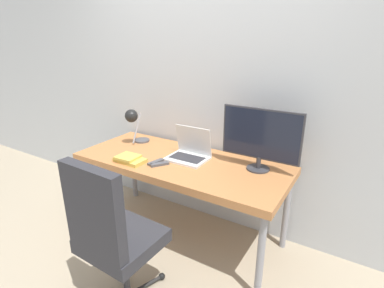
{
  "coord_description": "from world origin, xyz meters",
  "views": [
    {
      "loc": [
        1.27,
        -1.53,
        1.7
      ],
      "look_at": [
        0.13,
        0.34,
        0.91
      ],
      "focal_mm": 28.0,
      "sensor_mm": 36.0,
      "label": 1
    }
  ],
  "objects_px": {
    "laptop": "(189,152)",
    "desk_lamp": "(133,121)",
    "monitor": "(261,137)",
    "book_stack": "(129,159)",
    "office_chair": "(111,232)"
  },
  "relations": [
    {
      "from": "monitor",
      "to": "book_stack",
      "type": "xyz_separation_m",
      "value": [
        -0.95,
        -0.41,
        -0.24
      ]
    },
    {
      "from": "office_chair",
      "to": "book_stack",
      "type": "bearing_deg",
      "value": 123.55
    },
    {
      "from": "laptop",
      "to": "desk_lamp",
      "type": "relative_size",
      "value": 0.96
    },
    {
      "from": "book_stack",
      "to": "office_chair",
      "type": "bearing_deg",
      "value": -56.45
    },
    {
      "from": "book_stack",
      "to": "desk_lamp",
      "type": "bearing_deg",
      "value": 125.59
    },
    {
      "from": "laptop",
      "to": "office_chair",
      "type": "bearing_deg",
      "value": -87.96
    },
    {
      "from": "book_stack",
      "to": "monitor",
      "type": "bearing_deg",
      "value": 23.46
    },
    {
      "from": "office_chair",
      "to": "desk_lamp",
      "type": "bearing_deg",
      "value": 124.29
    },
    {
      "from": "monitor",
      "to": "laptop",
      "type": "bearing_deg",
      "value": -170.36
    },
    {
      "from": "laptop",
      "to": "book_stack",
      "type": "bearing_deg",
      "value": -140.37
    },
    {
      "from": "laptop",
      "to": "desk_lamp",
      "type": "bearing_deg",
      "value": 177.54
    },
    {
      "from": "laptop",
      "to": "office_chair",
      "type": "relative_size",
      "value": 0.31
    },
    {
      "from": "laptop",
      "to": "desk_lamp",
      "type": "height_order",
      "value": "desk_lamp"
    },
    {
      "from": "desk_lamp",
      "to": "office_chair",
      "type": "bearing_deg",
      "value": -55.71
    },
    {
      "from": "desk_lamp",
      "to": "office_chair",
      "type": "distance_m",
      "value": 1.23
    }
  ]
}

